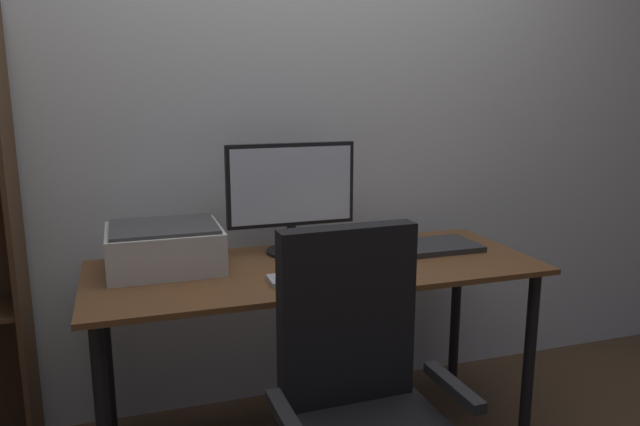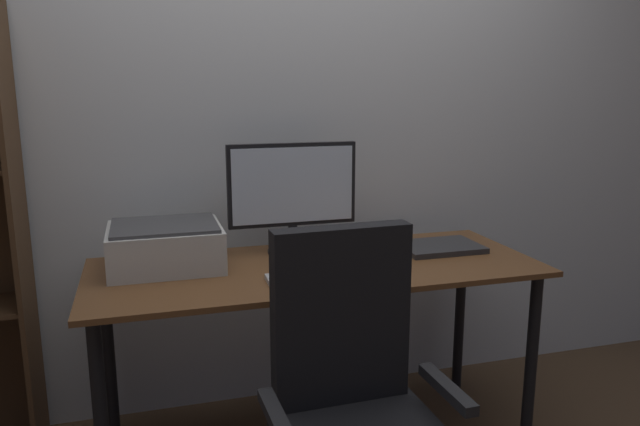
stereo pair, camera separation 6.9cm
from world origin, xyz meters
The scene contains 8 objects.
back_wall centered at (0.00, 0.50, 1.30)m, with size 6.40×0.10×2.60m, color silver.
desk centered at (0.00, 0.00, 0.65)m, with size 1.65×0.66×0.74m.
monitor centered at (-0.04, 0.19, 0.99)m, with size 0.51×0.20×0.43m.
keyboard centered at (-0.07, -0.16, 0.75)m, with size 0.29×0.11×0.02m, color #B7BABC.
mouse centered at (0.12, -0.17, 0.76)m, with size 0.06×0.10×0.03m, color black.
coffee_mug centered at (0.09, 0.01, 0.78)m, with size 0.10×0.08×0.09m.
laptop centered at (0.54, 0.06, 0.75)m, with size 0.32×0.23×0.02m, color #2D2D30.
printer centered at (-0.53, 0.13, 0.82)m, with size 0.40×0.34×0.16m.
Camera 1 is at (-0.66, -2.05, 1.40)m, focal length 34.14 mm.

